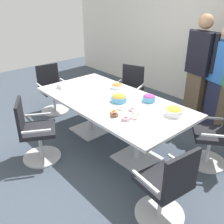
{
  "coord_description": "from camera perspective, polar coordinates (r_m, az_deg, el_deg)",
  "views": [
    {
      "loc": [
        2.56,
        -2.25,
        2.22
      ],
      "look_at": [
        0.0,
        0.0,
        0.55
      ],
      "focal_mm": 40.4,
      "sensor_mm": 36.0,
      "label": 1
    }
  ],
  "objects": [
    {
      "name": "office_chair_4",
      "position": [
        2.71,
        12.15,
        -16.57
      ],
      "size": [
        0.6,
        0.6,
        0.91
      ],
      "rotation": [
        0.0,
        0.0,
        1.44
      ],
      "color": "silver",
      "rests_on": "ground"
    },
    {
      "name": "ground_plane",
      "position": [
        4.07,
        0.0,
        -7.05
      ],
      "size": [
        10.0,
        10.0,
        0.01
      ],
      "primitive_type": "cube",
      "color": "#3D4754"
    },
    {
      "name": "back_wall",
      "position": [
        5.37,
        20.45,
        15.77
      ],
      "size": [
        8.0,
        0.1,
        2.8
      ],
      "primitive_type": "cube",
      "color": "white",
      "rests_on": "ground"
    },
    {
      "name": "snack_bowl_pretzels",
      "position": [
        4.14,
        1.18,
        5.94
      ],
      "size": [
        0.2,
        0.2,
        0.08
      ],
      "color": "white",
      "rests_on": "conference_table"
    },
    {
      "name": "snack_bowl_candy_mix",
      "position": [
        3.67,
        8.37,
        3.16
      ],
      "size": [
        0.19,
        0.19,
        0.11
      ],
      "color": "#4C9EC6",
      "rests_on": "conference_table"
    },
    {
      "name": "conference_table",
      "position": [
        3.76,
        0.0,
        1.03
      ],
      "size": [
        2.4,
        1.2,
        0.75
      ],
      "color": "silver",
      "rests_on": "ground"
    },
    {
      "name": "snack_bowl_chips_yellow",
      "position": [
        3.32,
        13.85,
        0.21
      ],
      "size": [
        0.23,
        0.23,
        0.12
      ],
      "color": "white",
      "rests_on": "conference_table"
    },
    {
      "name": "napkin_pile",
      "position": [
        4.25,
        -11.09,
        5.93
      ],
      "size": [
        0.15,
        0.15,
        0.08
      ],
      "primitive_type": "cube",
      "color": "white",
      "rests_on": "conference_table"
    },
    {
      "name": "office_chair_0",
      "position": [
        3.69,
        22.26,
        -5.43
      ],
      "size": [
        0.76,
        0.76,
        0.91
      ],
      "rotation": [
        0.0,
        0.0,
        -4.03
      ],
      "color": "silver",
      "rests_on": "ground"
    },
    {
      "name": "person_standing_1",
      "position": [
        4.53,
        23.36,
        7.2
      ],
      "size": [
        0.61,
        0.32,
        1.75
      ],
      "rotation": [
        0.0,
        0.0,
        -3.39
      ],
      "color": "#232842",
      "rests_on": "ground"
    },
    {
      "name": "snack_bowl_chips_orange",
      "position": [
        3.63,
        1.56,
        3.18
      ],
      "size": [
        0.23,
        0.23,
        0.11
      ],
      "color": "#4C9EC6",
      "rests_on": "conference_table"
    },
    {
      "name": "office_chair_2",
      "position": [
        5.11,
        -13.37,
        4.59
      ],
      "size": [
        0.6,
        0.6,
        0.91
      ],
      "rotation": [
        0.0,
        0.0,
        -1.68
      ],
      "color": "silver",
      "rests_on": "ground"
    },
    {
      "name": "office_chair_1",
      "position": [
        4.93,
        3.93,
        4.44
      ],
      "size": [
        0.7,
        0.7,
        0.91
      ],
      "rotation": [
        0.0,
        0.0,
        -2.78
      ],
      "color": "silver",
      "rests_on": "ground"
    },
    {
      "name": "donut_platter",
      "position": [
        3.25,
        2.96,
        -0.37
      ],
      "size": [
        0.4,
        0.4,
        0.04
      ],
      "color": "white",
      "rests_on": "conference_table"
    },
    {
      "name": "person_standing_0",
      "position": [
        4.66,
        19.09,
        9.38
      ],
      "size": [
        0.61,
        0.29,
        1.87
      ],
      "rotation": [
        0.0,
        0.0,
        -3.3
      ],
      "color": "brown",
      "rests_on": "ground"
    },
    {
      "name": "office_chair_3",
      "position": [
        3.67,
        -17.06,
        -4.74
      ],
      "size": [
        0.73,
        0.73,
        0.91
      ],
      "rotation": [
        0.0,
        0.0,
        -0.51
      ],
      "color": "silver",
      "rests_on": "ground"
    }
  ]
}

